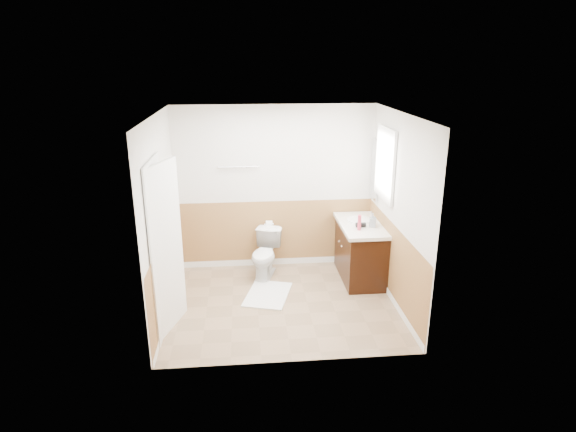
{
  "coord_description": "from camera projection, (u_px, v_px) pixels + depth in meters",
  "views": [
    {
      "loc": [
        -0.47,
        -5.72,
        3.15
      ],
      "look_at": [
        0.1,
        0.25,
        1.15
      ],
      "focal_mm": 29.92,
      "sensor_mm": 36.0,
      "label": 1
    }
  ],
  "objects": [
    {
      "name": "door_frame",
      "position": [
        158.0,
        249.0,
        5.55
      ],
      "size": [
        0.02,
        0.92,
        2.1
      ],
      "primitive_type": "cube",
      "color": "white",
      "rests_on": "wall_left"
    },
    {
      "name": "wainscot_left",
      "position": [
        167.0,
        274.0,
        6.14
      ],
      "size": [
        0.0,
        2.6,
        2.6
      ],
      "primitive_type": "plane",
      "rotation": [
        1.57,
        0.0,
        1.57
      ],
      "color": "#AA7F44",
      "rests_on": "floor"
    },
    {
      "name": "ceiling",
      "position": [
        282.0,
        114.0,
        5.65
      ],
      "size": [
        3.0,
        3.0,
        0.0
      ],
      "primitive_type": "plane",
      "rotation": [
        3.14,
        0.0,
        0.0
      ],
      "color": "white",
      "rests_on": "floor"
    },
    {
      "name": "wainscot_right",
      "position": [
        393.0,
        265.0,
        6.41
      ],
      "size": [
        0.0,
        2.6,
        2.6
      ],
      "primitive_type": "plane",
      "rotation": [
        1.57,
        0.0,
        -1.57
      ],
      "color": "#AA7F44",
      "rests_on": "floor"
    },
    {
      "name": "door_knob",
      "position": [
        175.0,
        244.0,
        5.9
      ],
      "size": [
        0.06,
        0.06,
        0.06
      ],
      "primitive_type": "sphere",
      "color": "silver",
      "rests_on": "door"
    },
    {
      "name": "window_glass",
      "position": [
        386.0,
        164.0,
        6.57
      ],
      "size": [
        0.01,
        0.7,
        0.9
      ],
      "primitive_type": "cube",
      "color": "white",
      "rests_on": "wall_right"
    },
    {
      "name": "vanity_knob_left",
      "position": [
        342.0,
        246.0,
        6.9
      ],
      "size": [
        0.03,
        0.03,
        0.03
      ],
      "primitive_type": "sphere",
      "color": "silver",
      "rests_on": "vanity_cabinet"
    },
    {
      "name": "door",
      "position": [
        165.0,
        249.0,
        5.56
      ],
      "size": [
        0.29,
        0.78,
        2.04
      ],
      "primitive_type": "cube",
      "rotation": [
        0.0,
        0.0,
        -0.31
      ],
      "color": "white",
      "rests_on": "wall_left"
    },
    {
      "name": "wall_front",
      "position": [
        293.0,
        255.0,
        4.81
      ],
      "size": [
        3.0,
        0.0,
        3.0
      ],
      "primitive_type": "plane",
      "rotation": [
        -1.57,
        0.0,
        0.0
      ],
      "color": "silver",
      "rests_on": "floor"
    },
    {
      "name": "bath_mat",
      "position": [
        268.0,
        294.0,
        6.65
      ],
      "size": [
        0.75,
        0.92,
        0.02
      ],
      "primitive_type": "cube",
      "rotation": [
        0.0,
        0.0,
        -0.28
      ],
      "color": "white",
      "rests_on": "floor"
    },
    {
      "name": "wainscot_front",
      "position": [
        292.0,
        320.0,
        5.06
      ],
      "size": [
        3.0,
        0.0,
        3.0
      ],
      "primitive_type": "plane",
      "rotation": [
        -1.57,
        0.0,
        0.0
      ],
      "color": "#AA7F44",
      "rests_on": "floor"
    },
    {
      "name": "wall_back",
      "position": [
        275.0,
        188.0,
        7.27
      ],
      "size": [
        3.0,
        0.0,
        3.0
      ],
      "primitive_type": "plane",
      "rotation": [
        1.57,
        0.0,
        0.0
      ],
      "color": "silver",
      "rests_on": "floor"
    },
    {
      "name": "toilet",
      "position": [
        265.0,
        254.0,
        7.14
      ],
      "size": [
        0.56,
        0.76,
        0.69
      ],
      "primitive_type": "imported",
      "rotation": [
        0.0,
        0.0,
        -0.28
      ],
      "color": "white",
      "rests_on": "floor"
    },
    {
      "name": "tp_sheet",
      "position": [
        269.0,
        231.0,
        7.4
      ],
      "size": [
        0.1,
        0.01,
        0.16
      ],
      "primitive_type": "cube",
      "color": "white",
      "rests_on": "tp_roll"
    },
    {
      "name": "vanity_knob_right",
      "position": [
        339.0,
        241.0,
        7.09
      ],
      "size": [
        0.03,
        0.03,
        0.03
      ],
      "primitive_type": "sphere",
      "color": "silver",
      "rests_on": "vanity_cabinet"
    },
    {
      "name": "tp_roll",
      "position": [
        269.0,
        224.0,
        7.36
      ],
      "size": [
        0.1,
        0.11,
        0.11
      ],
      "primitive_type": "cylinder",
      "rotation": [
        0.0,
        1.57,
        0.0
      ],
      "color": "white",
      "rests_on": "tp_holder_bar"
    },
    {
      "name": "lotion_bottle",
      "position": [
        359.0,
        223.0,
        6.65
      ],
      "size": [
        0.05,
        0.05,
        0.22
      ],
      "primitive_type": "cylinder",
      "color": "#D0354D",
      "rests_on": "countertop"
    },
    {
      "name": "faucet",
      "position": [
        371.0,
        216.0,
        7.07
      ],
      "size": [
        0.02,
        0.02,
        0.14
      ],
      "primitive_type": "cylinder",
      "color": "silver",
      "rests_on": "countertop"
    },
    {
      "name": "floor",
      "position": [
        282.0,
        303.0,
        6.43
      ],
      "size": [
        3.0,
        3.0,
        0.0
      ],
      "primitive_type": "plane",
      "color": "#8C7051",
      "rests_on": "ground"
    },
    {
      "name": "hair_dryer_handle",
      "position": [
        358.0,
        226.0,
        6.84
      ],
      "size": [
        0.03,
        0.03,
        0.07
      ],
      "primitive_type": "cylinder",
      "color": "black",
      "rests_on": "countertop"
    },
    {
      "name": "wainscot_back",
      "position": [
        275.0,
        235.0,
        7.49
      ],
      "size": [
        3.0,
        0.0,
        3.0
      ],
      "primitive_type": "plane",
      "rotation": [
        1.57,
        0.0,
        0.0
      ],
      "color": "#AA7F44",
      "rests_on": "floor"
    },
    {
      "name": "mirror_panel",
      "position": [
        375.0,
        170.0,
        7.12
      ],
      "size": [
        0.02,
        0.35,
        0.9
      ],
      "primitive_type": "cube",
      "color": "silver",
      "rests_on": "wall_right"
    },
    {
      "name": "countertop",
      "position": [
        361.0,
        225.0,
        6.94
      ],
      "size": [
        0.6,
        1.15,
        0.05
      ],
      "primitive_type": "cube",
      "color": "white",
      "rests_on": "vanity_cabinet"
    },
    {
      "name": "hair_dryer_body",
      "position": [
        361.0,
        225.0,
        6.78
      ],
      "size": [
        0.14,
        0.07,
        0.07
      ],
      "primitive_type": "cylinder",
      "rotation": [
        0.0,
        1.57,
        0.0
      ],
      "color": "black",
      "rests_on": "countertop"
    },
    {
      "name": "wall_right",
      "position": [
        398.0,
        212.0,
        6.17
      ],
      "size": [
        0.0,
        3.0,
        3.0
      ],
      "primitive_type": "plane",
      "rotation": [
        1.57,
        0.0,
        -1.57
      ],
      "color": "silver",
      "rests_on": "floor"
    },
    {
      "name": "sink_basin",
      "position": [
        359.0,
        220.0,
        7.07
      ],
      "size": [
        0.36,
        0.36,
        0.02
      ],
      "primitive_type": "cylinder",
      "color": "white",
      "rests_on": "countertop"
    },
    {
      "name": "soap_dispenser",
      "position": [
        373.0,
        220.0,
        6.78
      ],
      "size": [
        0.11,
        0.11,
        0.2
      ],
      "primitive_type": "imported",
      "rotation": [
        0.0,
        0.0,
        -0.24
      ],
      "color": "gray",
      "rests_on": "countertop"
    },
    {
      "name": "window_frame",
      "position": [
        385.0,
        164.0,
        6.57
      ],
      "size": [
        0.04,
        0.8,
        1.0
      ],
      "primitive_type": "cube",
      "color": "white",
      "rests_on": "wall_right"
    },
    {
      "name": "vanity_cabinet",
      "position": [
        360.0,
        252.0,
        7.07
      ],
      "size": [
        0.55,
        1.1,
        0.8
      ],
      "primitive_type": "cube",
      "color": "black",
      "rests_on": "floor"
    },
    {
      "name": "tp_holder_bar",
      "position": [
        269.0,
        224.0,
        7.36
      ],
      "size": [
        0.14,
        0.02,
        0.02
      ],
      "primitive_type": "cylinder",
      "rotation": [
        0.0,
        1.57,
        0.0
      ],
      "color": "silver",
      "rests_on": "wall_back"
    },
    {
      "name": "towel_bar",
      "position": [
        238.0,
        167.0,
        7.06
      ],
      "size": [
        0.62,
        0.02,
        0.02
      ],
      "primitive_type": "cylinder",
      "rotation": [
        0.0,
        1.57,
        0.0
      ],
      "color": "silver",
      "rests_on": "wall_back"
    },
    {
      "name": "wall_left",
      "position": [
        161.0,
        219.0,
        5.91
      ],
      "size": [
        0.0,
        3.0,
        3.0
      ],
      "primitive_type": "plane",
      "rotation": [
        1.57,
        0.0,
        1.57
      ],
      "color": "silver",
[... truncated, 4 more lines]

